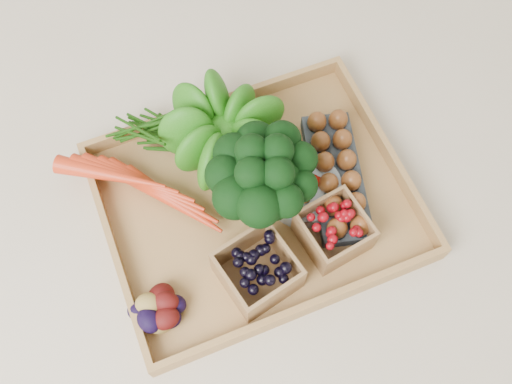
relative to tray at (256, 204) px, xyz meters
name	(u,v)px	position (x,y,z in m)	size (l,w,h in m)	color
ground	(256,205)	(0.00, 0.00, -0.01)	(4.00, 4.00, 0.00)	beige
tray	(256,204)	(0.00, 0.00, 0.00)	(0.55, 0.45, 0.01)	#AE8149
carrots	(151,187)	(-0.17, 0.09, 0.04)	(0.24, 0.17, 0.06)	red
lettuce	(224,130)	(-0.01, 0.12, 0.08)	(0.15, 0.15, 0.15)	#184D0C
broccoli	(264,190)	(0.01, -0.01, 0.08)	(0.19, 0.19, 0.15)	black
cherry_bowl	(304,191)	(0.09, -0.02, 0.03)	(0.14, 0.14, 0.04)	#8C9EA5
egg_carton	(336,178)	(0.15, -0.02, 0.02)	(0.09, 0.26, 0.03)	#373F46
potatoes	(157,311)	(-0.23, -0.13, 0.04)	(0.12, 0.12, 0.07)	#3C0A09
punnet_blackberry	(257,271)	(-0.05, -0.13, 0.05)	(0.12, 0.12, 0.08)	black
punnet_raspberry	(334,231)	(0.10, -0.12, 0.04)	(0.11, 0.11, 0.07)	maroon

